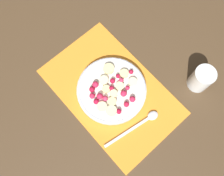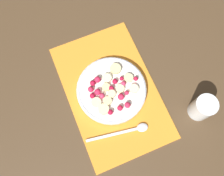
% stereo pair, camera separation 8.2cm
% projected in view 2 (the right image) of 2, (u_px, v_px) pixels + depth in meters
% --- Properties ---
extents(ground_plane, '(3.00, 3.00, 0.00)m').
position_uv_depth(ground_plane, '(111.00, 92.00, 0.86)').
color(ground_plane, '#4C3823').
extents(placemat, '(0.47, 0.30, 0.01)m').
position_uv_depth(placemat, '(111.00, 91.00, 0.86)').
color(placemat, orange).
rests_on(placemat, ground_plane).
extents(fruit_bowl, '(0.23, 0.23, 0.05)m').
position_uv_depth(fruit_bowl, '(112.00, 90.00, 0.84)').
color(fruit_bowl, silver).
rests_on(fruit_bowl, placemat).
extents(spoon, '(0.05, 0.21, 0.01)m').
position_uv_depth(spoon, '(129.00, 131.00, 0.81)').
color(spoon, silver).
rests_on(spoon, placemat).
extents(drinking_glass, '(0.07, 0.07, 0.09)m').
position_uv_depth(drinking_glass, '(202.00, 108.00, 0.79)').
color(drinking_glass, white).
rests_on(drinking_glass, ground_plane).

